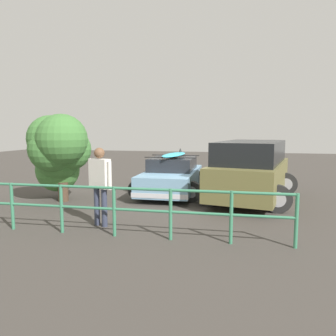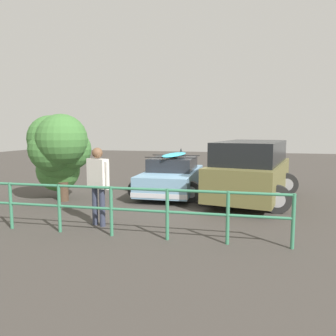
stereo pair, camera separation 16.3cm
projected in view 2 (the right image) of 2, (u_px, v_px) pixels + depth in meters
ground_plane at (192, 198)px, 10.63m from camera, size 44.00×44.00×0.02m
sedan_car at (172, 176)px, 11.26m from camera, size 2.38×3.97×1.51m
suv_car at (251, 170)px, 10.11m from camera, size 3.11×4.72×1.83m
person_bystander at (98, 179)px, 7.39m from camera, size 0.65×0.38×1.79m
railing_fence at (85, 203)px, 6.83m from camera, size 8.32×0.28×1.03m
bush_near_left at (59, 150)px, 9.91m from camera, size 2.06×2.20×2.64m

